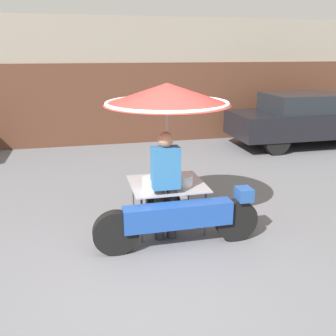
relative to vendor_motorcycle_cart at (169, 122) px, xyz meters
name	(u,v)px	position (x,y,z in m)	size (l,w,h in m)	color
ground_plane	(153,272)	(-0.46, -1.09, -1.62)	(36.00, 36.00, 0.00)	slate
shopfront_building	(102,80)	(-0.46, 6.62, 0.10)	(28.00, 2.06, 3.46)	gray
vendor_motorcycle_cart	(169,122)	(0.00, 0.00, 0.00)	(2.28, 1.76, 2.14)	black
vendor_person	(166,181)	(-0.11, -0.27, -0.76)	(0.38, 0.22, 1.55)	#2D2D33
parked_car	(309,119)	(5.01, 4.17, -0.86)	(4.50, 1.70, 1.46)	black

